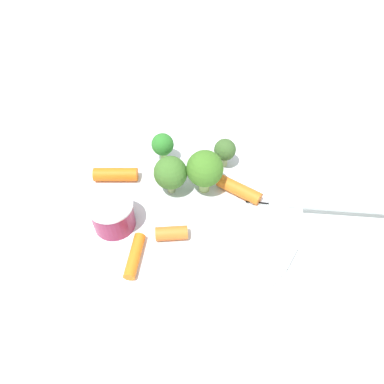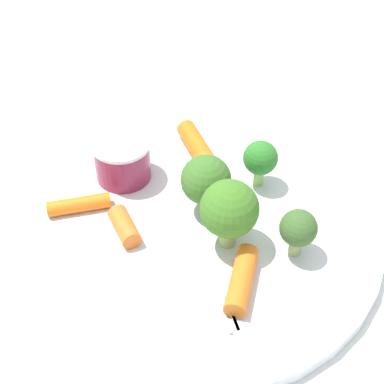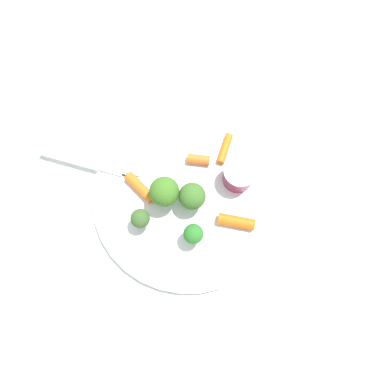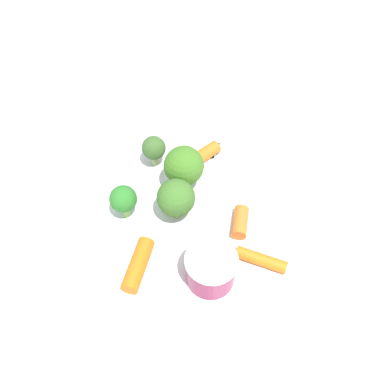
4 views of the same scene
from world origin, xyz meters
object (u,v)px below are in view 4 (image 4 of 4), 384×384
Objects in this scene: carrot_stick_1 at (138,265)px; carrot_stick_2 at (239,225)px; broccoli_floret_2 at (184,166)px; carrot_stick_0 at (199,157)px; broccoli_floret_3 at (154,149)px; plate at (191,215)px; fork at (231,117)px; broccoli_floret_0 at (176,198)px; broccoli_floret_1 at (123,199)px; sauce_cup at (211,269)px; carrot_stick_3 at (261,260)px.

carrot_stick_1 is 0.11m from carrot_stick_2.
carrot_stick_0 is at bearing -95.40° from broccoli_floret_2.
plate is at bearing 139.53° from broccoli_floret_3.
carrot_stick_0 is at bearing 80.43° from fork.
plate is at bearing 120.38° from broccoli_floret_2.
broccoli_floret_3 reaches higher than plate.
broccoli_floret_0 is 1.27× the size of broccoli_floret_3.
broccoli_floret_0 reaches higher than broccoli_floret_1.
carrot_stick_2 reaches higher than fork.
broccoli_floret_1 is 0.79× the size of carrot_stick_1.
carrot_stick_0 is 0.16m from carrot_stick_1.
broccoli_floret_3 reaches higher than carrot_stick_0.
broccoli_floret_2 is at bearing -129.37° from broccoli_floret_1.
carrot_stick_2 is at bearing 107.96° from fork.
broccoli_floret_0 is 0.31× the size of fork.
fork is at bearing -79.62° from sauce_cup.
sauce_cup is 0.12m from broccoli_floret_1.
sauce_cup reaches higher than carrot_stick_1.
sauce_cup is at bearing 122.05° from broccoli_floret_2.
sauce_cup is 0.07m from carrot_stick_2.
sauce_cup is 0.91× the size of carrot_stick_1.
broccoli_floret_2 is at bearing -25.83° from carrot_stick_2.
broccoli_floret_0 is at bearing 3.59° from carrot_stick_2.
carrot_stick_0 is (-0.05, -0.02, -0.02)m from broccoli_floret_3.
broccoli_floret_2 reaches higher than carrot_stick_0.
sauce_cup is at bearing -168.53° from carrot_stick_1.
plate is 7.38× the size of broccoli_floret_3.
broccoli_floret_1 is 0.21m from fork.
broccoli_floret_3 is 0.06m from carrot_stick_0.
broccoli_floret_0 is 0.04m from broccoli_floret_2.
broccoli_floret_2 reaches higher than fork.
carrot_stick_0 is 0.33× the size of fork.
carrot_stick_1 is (0.03, 0.08, 0.01)m from plate.
broccoli_floret_0 is (0.01, 0.01, 0.04)m from plate.
broccoli_floret_2 is 1.05× the size of carrot_stick_0.
sauce_cup is at bearing 133.87° from broccoli_floret_0.
carrot_stick_2 reaches higher than carrot_stick_3.
carrot_stick_3 is (-0.04, -0.03, -0.01)m from sauce_cup.
broccoli_floret_2 is 0.12m from carrot_stick_1.
carrot_stick_0 is at bearing -94.37° from carrot_stick_1.
broccoli_floret_1 is 0.85× the size of carrot_stick_3.
carrot_stick_1 reaches higher than carrot_stick_2.
broccoli_floret_2 reaches higher than carrot_stick_2.
carrot_stick_2 is (-0.12, -0.02, -0.02)m from broccoli_floret_1.
carrot_stick_1 reaches higher than carrot_stick_0.
carrot_stick_3 is at bearing 134.41° from carrot_stick_2.
fork is (-0.03, -0.25, -0.01)m from carrot_stick_1.
broccoli_floret_1 is at bearing 50.63° from broccoli_floret_2.
broccoli_floret_3 is at bearing -31.01° from carrot_stick_3.
plate is at bearing -158.59° from broccoli_floret_1.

